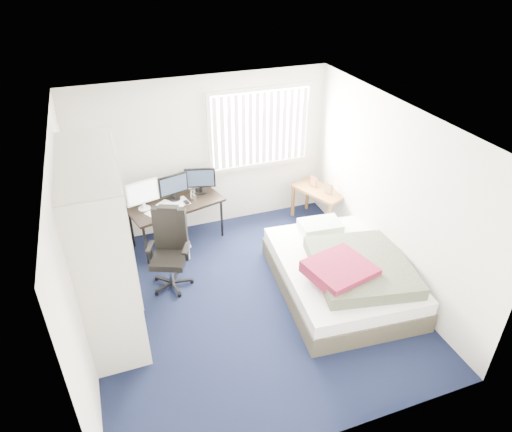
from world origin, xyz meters
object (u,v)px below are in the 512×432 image
object	(u,v)px
nightstand	(319,193)
bed	(343,273)
desk	(175,200)
office_chair	(171,256)

from	to	relation	value
nightstand	bed	distance (m)	1.81
desk	office_chair	world-z (taller)	office_chair
desk	nightstand	distance (m)	2.38
desk	nightstand	bearing A→B (deg)	-5.90
desk	bed	bearing A→B (deg)	-46.55
nightstand	bed	xyz separation A→B (m)	(-0.49, -1.73, -0.25)
desk	bed	size ratio (longest dim) A/B	0.68
desk	nightstand	world-z (taller)	desk
desk	office_chair	size ratio (longest dim) A/B	1.33
desk	nightstand	xyz separation A→B (m)	(2.36, -0.24, -0.19)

